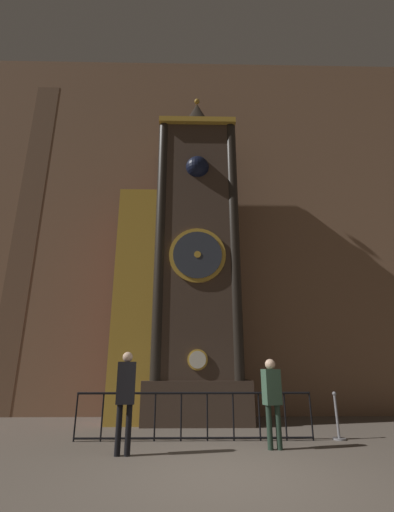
{
  "coord_description": "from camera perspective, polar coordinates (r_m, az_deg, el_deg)",
  "views": [
    {
      "loc": [
        -0.52,
        -5.75,
        1.58
      ],
      "look_at": [
        -0.32,
        4.83,
        4.93
      ],
      "focal_mm": 24.0,
      "sensor_mm": 36.0,
      "label": 1
    }
  ],
  "objects": [
    {
      "name": "cathedral_back_wall",
      "position": [
        13.18,
        0.9,
        7.21
      ],
      "size": [
        24.0,
        0.32,
        14.23
      ],
      "color": "#846047",
      "rests_on": "ground_plane"
    },
    {
      "name": "visitor_far",
      "position": [
        7.61,
        12.38,
        -21.49
      ],
      "size": [
        0.39,
        0.31,
        1.69
      ],
      "rotation": [
        0.0,
        0.0,
        0.3
      ],
      "color": "#213427",
      "rests_on": "ground_plane"
    },
    {
      "name": "stanchion_post",
      "position": [
        9.02,
        22.39,
        -24.45
      ],
      "size": [
        0.28,
        0.28,
        0.99
      ],
      "color": "gray",
      "rests_on": "ground_plane"
    },
    {
      "name": "visitor_near",
      "position": [
        7.11,
        -11.8,
        -21.24
      ],
      "size": [
        0.36,
        0.26,
        1.81
      ],
      "rotation": [
        0.0,
        0.0,
        0.12
      ],
      "color": "black",
      "rests_on": "ground_plane"
    },
    {
      "name": "clock_tower",
      "position": [
        10.99,
        -2.06,
        -1.14
      ],
      "size": [
        4.02,
        1.83,
        11.18
      ],
      "color": "#423328",
      "rests_on": "ground_plane"
    },
    {
      "name": "ground_plane",
      "position": [
        5.98,
        4.71,
        -32.86
      ],
      "size": [
        28.0,
        28.0,
        0.0
      ],
      "primitive_type": "plane",
      "color": "brown"
    },
    {
      "name": "railing_fence",
      "position": [
        8.29,
        -0.47,
        -24.75
      ],
      "size": [
        5.21,
        0.05,
        0.99
      ],
      "color": "black",
      "rests_on": "ground_plane"
    }
  ]
}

